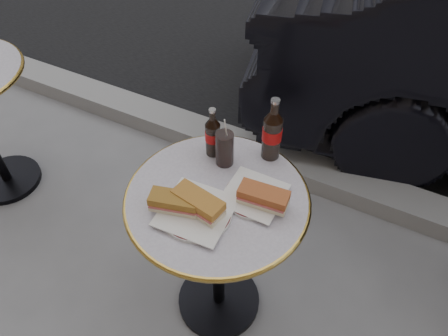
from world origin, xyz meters
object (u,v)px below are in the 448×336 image
at_px(cola_glass, 225,148).
at_px(bistro_table, 218,257).
at_px(plate_left, 196,212).
at_px(plate_right, 254,196).
at_px(cola_bottle_right, 273,129).
at_px(cola_bottle_left, 213,132).

bearing_deg(cola_glass, bistro_table, -71.74).
height_order(bistro_table, plate_left, plate_left).
xyz_separation_m(plate_right, cola_glass, (-0.16, 0.10, 0.06)).
xyz_separation_m(bistro_table, cola_glass, (-0.05, 0.15, 0.43)).
distance_m(bistro_table, cola_glass, 0.46).
bearing_deg(bistro_table, plate_right, 25.75).
height_order(cola_bottle_right, cola_glass, cola_bottle_right).
relative_size(cola_bottle_left, cola_glass, 1.46).
relative_size(plate_right, cola_bottle_right, 0.80).
height_order(cola_bottle_left, cola_glass, cola_bottle_left).
height_order(cola_bottle_left, cola_bottle_right, cola_bottle_right).
relative_size(plate_left, cola_glass, 1.68).
relative_size(bistro_table, plate_right, 3.68).
relative_size(plate_left, cola_bottle_right, 0.92).
height_order(plate_right, cola_bottle_right, cola_bottle_right).
height_order(plate_right, cola_bottle_left, cola_bottle_left).
height_order(bistro_table, cola_bottle_left, cola_bottle_left).
bearing_deg(cola_bottle_left, plate_left, -72.58).
xyz_separation_m(bistro_table, plate_left, (-0.02, -0.09, 0.37)).
distance_m(bistro_table, cola_bottle_left, 0.51).
height_order(bistro_table, cola_bottle_right, cola_bottle_right).
distance_m(bistro_table, cola_bottle_right, 0.56).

